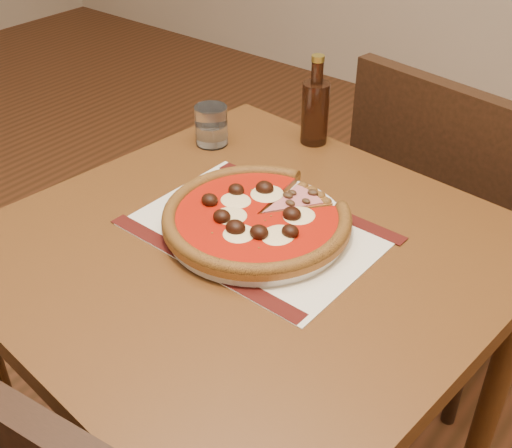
% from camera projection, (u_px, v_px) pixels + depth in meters
% --- Properties ---
extents(table, '(0.87, 0.87, 0.75)m').
position_uv_depth(table, '(249.00, 290.00, 1.13)').
color(table, brown).
rests_on(table, ground).
extents(chair_far, '(0.48, 0.48, 0.89)m').
position_uv_depth(chair_far, '(443.00, 219.00, 1.56)').
color(chair_far, black).
rests_on(chair_far, ground).
extents(placemat, '(0.41, 0.30, 0.00)m').
position_uv_depth(placemat, '(257.00, 230.00, 1.10)').
color(placemat, beige).
rests_on(placemat, table).
extents(plate, '(0.31, 0.31, 0.02)m').
position_uv_depth(plate, '(257.00, 225.00, 1.10)').
color(plate, white).
rests_on(plate, placemat).
extents(pizza, '(0.32, 0.32, 0.04)m').
position_uv_depth(pizza, '(257.00, 216.00, 1.08)').
color(pizza, '#985B24').
rests_on(pizza, plate).
extents(ham_slice, '(0.09, 0.13, 0.02)m').
position_uv_depth(ham_slice, '(299.00, 206.00, 1.12)').
color(ham_slice, '#985B24').
rests_on(ham_slice, plate).
extents(water_glass, '(0.08, 0.08, 0.08)m').
position_uv_depth(water_glass, '(211.00, 125.00, 1.34)').
color(water_glass, white).
rests_on(water_glass, table).
extents(bottle, '(0.06, 0.06, 0.19)m').
position_uv_depth(bottle, '(315.00, 109.00, 1.33)').
color(bottle, '#33180C').
rests_on(bottle, table).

